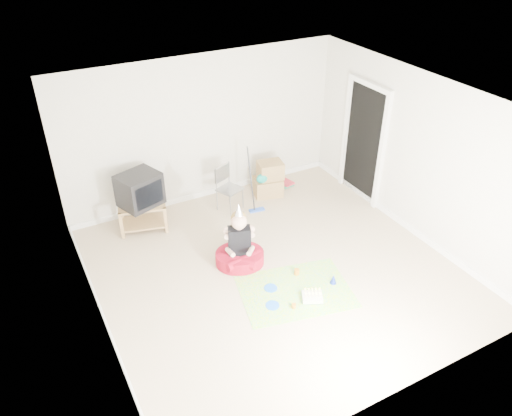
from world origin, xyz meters
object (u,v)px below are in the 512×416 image
cardboard_boxes (269,180)px  birthday_cake (312,298)px  crt_tv (139,190)px  folding_chair (230,189)px  seated_woman (240,251)px  tv_stand (143,214)px

cardboard_boxes → birthday_cake: bearing=-107.5°
cardboard_boxes → birthday_cake: size_ratio=1.86×
crt_tv → folding_chair: 1.57m
seated_woman → birthday_cake: (0.52, -1.19, -0.19)m
tv_stand → seated_woman: bearing=-58.3°
folding_chair → birthday_cake: bearing=-90.6°
tv_stand → seated_woman: seated_woman is taller
folding_chair → cardboard_boxes: bearing=8.3°
tv_stand → crt_tv: (-0.00, 0.00, 0.46)m
seated_woman → folding_chair: bearing=69.6°
cardboard_boxes → birthday_cake: cardboard_boxes is taller
tv_stand → cardboard_boxes: size_ratio=1.34×
tv_stand → crt_tv: 0.46m
cardboard_boxes → tv_stand: bearing=179.9°
crt_tv → seated_woman: seated_woman is taller
folding_chair → cardboard_boxes: folding_chair is taller
folding_chair → seated_woman: bearing=-110.4°
crt_tv → cardboard_boxes: bearing=-19.9°
birthday_cake → cardboard_boxes: bearing=72.5°
crt_tv → birthday_cake: (1.50, -2.78, -0.70)m
tv_stand → folding_chair: 1.53m
tv_stand → crt_tv: crt_tv is taller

